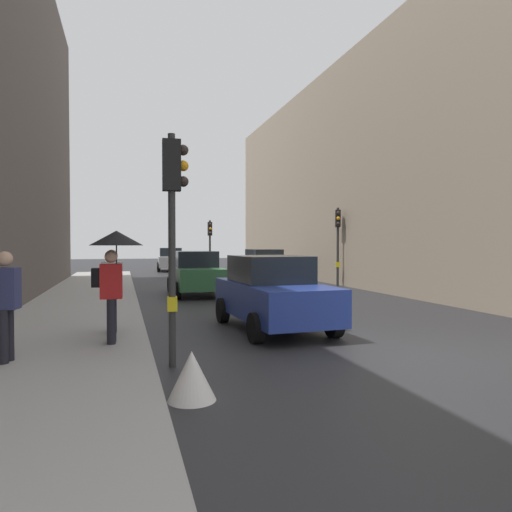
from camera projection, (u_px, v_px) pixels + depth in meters
The scene contains 14 objects.
ground_plane at pixel (422, 352), 8.79m from camera, with size 120.00×120.00×0.00m, color #28282B.
sidewalk_kerb at pixel (76, 316), 12.71m from camera, with size 3.44×40.00×0.16m, color #A8A5A0.
building_facade_right at pixel (423, 181), 26.26m from camera, with size 12.00×33.29×11.24m, color gray.
traffic_light_mid_street at pixel (338, 232), 22.58m from camera, with size 0.33×0.45×3.81m.
traffic_light_near_left at pixel (173, 207), 7.71m from camera, with size 0.44×0.26×3.87m.
traffic_light_far_median at pixel (210, 238), 28.86m from camera, with size 0.24×0.43×3.52m.
car_blue_van at pixel (272, 293), 11.18m from camera, with size 2.18×4.28×1.76m.
car_silver_hatchback at pixel (171, 259), 35.58m from camera, with size 2.22×4.30×1.76m.
car_white_compact at pixel (263, 265), 26.09m from camera, with size 2.11×4.25×1.76m.
car_green_estate at pixel (196, 273), 18.81m from camera, with size 2.02×4.20×1.76m.
pedestrian_with_umbrella at pixel (115, 255), 8.82m from camera, with size 1.00×1.00×2.14m.
pedestrian_with_black_backpack at pixel (110, 286), 9.83m from camera, with size 0.63×0.36×1.77m.
pedestrian_with_grey_backpack at pixel (2, 300), 7.40m from camera, with size 0.64×0.40×1.77m.
warning_sign_triangle at pixel (192, 376), 6.07m from camera, with size 0.64×0.64×0.65m, color silver.
Camera 1 is at (-5.44, -7.53, 2.04)m, focal length 32.65 mm.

